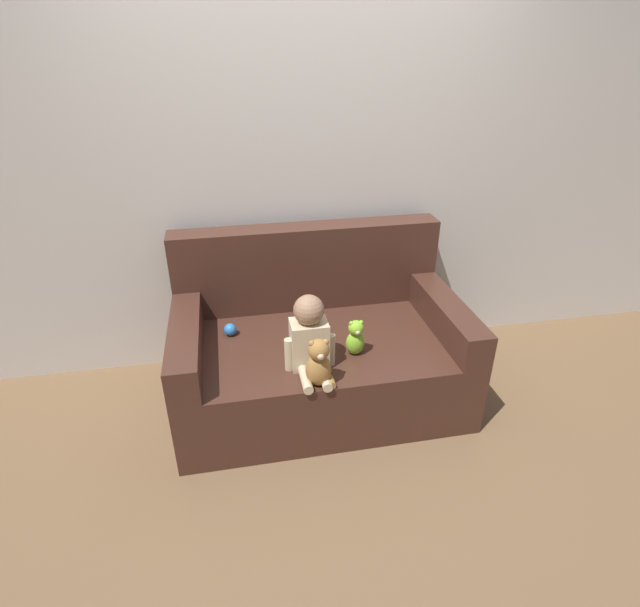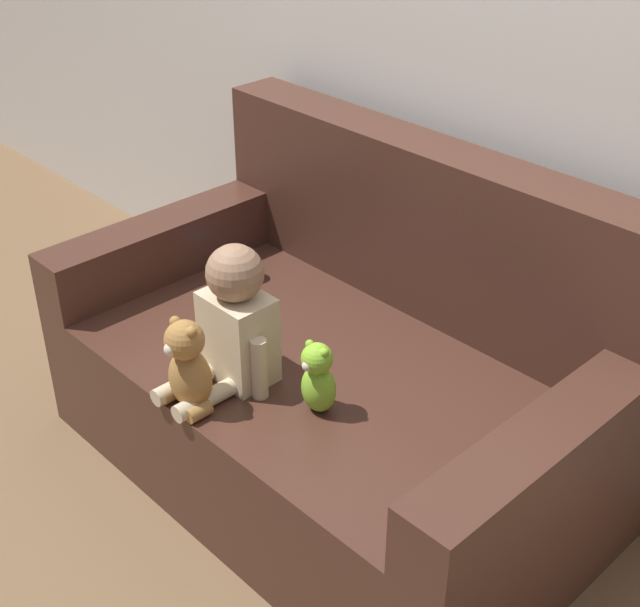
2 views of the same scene
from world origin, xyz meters
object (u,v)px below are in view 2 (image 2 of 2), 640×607
object	(u,v)px
plush_toy_side	(318,378)
toy_ball	(252,269)
person_baby	(234,323)
couch	(350,376)
teddy_bear_brown	(188,367)

from	to	relation	value
plush_toy_side	toy_ball	xyz separation A→B (m)	(-0.66, 0.33, -0.07)
person_baby	couch	bearing A→B (deg)	73.04
teddy_bear_brown	plush_toy_side	xyz separation A→B (m)	(0.25, 0.23, -0.02)
teddy_bear_brown	plush_toy_side	size ratio (longest dim) A/B	1.27
plush_toy_side	teddy_bear_brown	bearing A→B (deg)	-136.75
person_baby	teddy_bear_brown	xyz separation A→B (m)	(0.01, -0.17, -0.06)
person_baby	toy_ball	size ratio (longest dim) A/B	5.57
couch	person_baby	bearing A→B (deg)	-106.96
person_baby	teddy_bear_brown	world-z (taller)	person_baby
couch	person_baby	xyz separation A→B (m)	(-0.10, -0.34, 0.29)
couch	teddy_bear_brown	bearing A→B (deg)	-99.96
plush_toy_side	couch	bearing A→B (deg)	119.14
teddy_bear_brown	plush_toy_side	distance (m)	0.34
couch	plush_toy_side	distance (m)	0.39
couch	plush_toy_side	bearing A→B (deg)	-60.86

